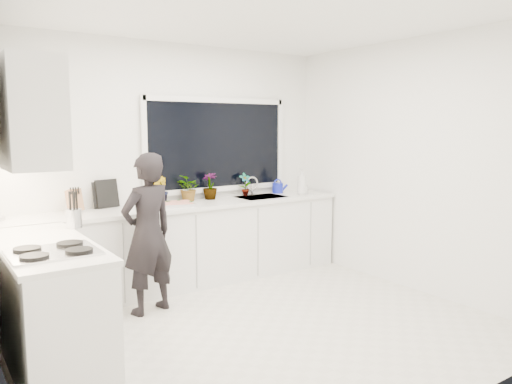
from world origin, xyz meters
TOP-DOWN VIEW (x-y plane):
  - floor at (0.00, 0.00)m, footprint 4.00×3.50m
  - wall_back at (0.00, 1.76)m, footprint 4.00×0.02m
  - wall_right at (2.01, 0.00)m, footprint 0.02×3.50m
  - ceiling at (0.00, 0.00)m, footprint 4.00×3.50m
  - window at (0.60, 1.73)m, footprint 1.80×0.02m
  - base_cabinets_back at (0.00, 1.45)m, footprint 3.92×0.58m
  - base_cabinets_left at (-1.67, 0.35)m, footprint 0.58×1.60m
  - countertop_back at (0.00, 1.44)m, footprint 3.94×0.62m
  - countertop_left at (-1.67, 0.35)m, footprint 0.62×1.60m
  - upper_cabinets at (-1.79, 0.70)m, footprint 0.34×2.10m
  - sink at (1.05, 1.45)m, footprint 0.58×0.42m
  - faucet at (1.05, 1.65)m, footprint 0.03×0.03m
  - stovetop at (-1.69, -0.00)m, footprint 0.56×0.48m
  - person at (-0.65, 0.90)m, footprint 0.63×0.49m
  - pizza_tray at (-0.15, 1.42)m, footprint 0.51×0.43m
  - pizza at (-0.15, 1.42)m, footprint 0.46×0.38m
  - watering_can at (1.42, 1.61)m, footprint 0.15×0.15m
  - knife_block at (-1.13, 1.59)m, footprint 0.15×0.13m
  - utensil_crock at (-1.34, 0.80)m, footprint 0.15×0.15m
  - picture_frame_large at (-0.81, 1.69)m, footprint 0.22×0.04m
  - picture_frame_small at (-0.76, 1.69)m, footprint 0.25×0.07m
  - herb_plants at (0.24, 1.61)m, footprint 1.30×0.28m
  - soap_bottles at (1.58, 1.30)m, footprint 0.17×0.15m

SIDE VIEW (x-z plane):
  - floor at x=0.00m, z-range -0.02..0.00m
  - base_cabinets_back at x=0.00m, z-range 0.00..0.88m
  - base_cabinets_left at x=-1.67m, z-range 0.00..0.88m
  - person at x=-0.65m, z-range 0.00..1.53m
  - sink at x=1.05m, z-range 0.80..0.94m
  - countertop_back at x=0.00m, z-range 0.88..0.92m
  - countertop_left at x=-1.67m, z-range 0.88..0.92m
  - stovetop at x=-1.69m, z-range 0.92..0.95m
  - pizza_tray at x=-0.15m, z-range 0.92..0.95m
  - pizza at x=-0.15m, z-range 0.95..0.96m
  - watering_can at x=1.42m, z-range 0.92..1.05m
  - utensil_crock at x=-1.34m, z-range 0.92..1.08m
  - faucet at x=1.05m, z-range 0.92..1.14m
  - knife_block at x=-1.13m, z-range 0.92..1.14m
  - picture_frame_large at x=-0.81m, z-range 0.92..1.20m
  - soap_bottles at x=1.58m, z-range 0.91..1.23m
  - picture_frame_small at x=-0.76m, z-range 0.92..1.22m
  - herb_plants at x=0.24m, z-range 0.92..1.23m
  - wall_back at x=0.00m, z-range 0.00..2.70m
  - wall_right at x=2.01m, z-range 0.00..2.70m
  - window at x=0.60m, z-range 1.05..2.05m
  - upper_cabinets at x=-1.79m, z-range 1.50..2.20m
  - ceiling at x=0.00m, z-range 2.70..2.72m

